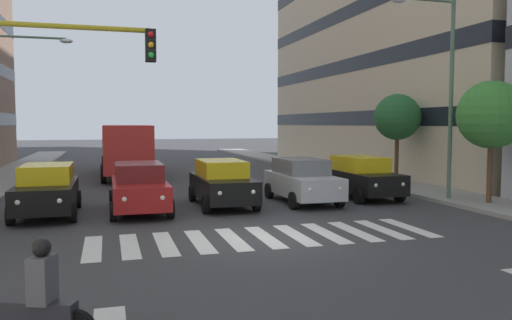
% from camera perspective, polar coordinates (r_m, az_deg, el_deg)
% --- Properties ---
extents(ground_plane, '(180.00, 180.00, 0.00)m').
position_cam_1_polar(ground_plane, '(14.14, 1.00, -8.57)').
color(ground_plane, '#38383A').
extents(crosswalk_markings, '(9.45, 2.80, 0.01)m').
position_cam_1_polar(crosswalk_markings, '(14.14, 1.00, -8.56)').
color(crosswalk_markings, silver).
rests_on(crosswalk_markings, ground_plane).
extents(car_0, '(2.02, 4.44, 1.72)m').
position_cam_1_polar(car_0, '(21.79, 11.64, -1.83)').
color(car_0, black).
rests_on(car_0, ground_plane).
extents(car_1, '(2.02, 4.44, 1.72)m').
position_cam_1_polar(car_1, '(20.17, 5.13, -2.23)').
color(car_1, '#B2B7BC').
rests_on(car_1, ground_plane).
extents(car_2, '(2.02, 4.44, 1.72)m').
position_cam_1_polar(car_2, '(19.25, -3.80, -2.53)').
color(car_2, black).
rests_on(car_2, ground_plane).
extents(car_3, '(2.02, 4.44, 1.72)m').
position_cam_1_polar(car_3, '(18.32, -12.90, -2.96)').
color(car_3, maroon).
rests_on(car_3, ground_plane).
extents(car_4, '(2.02, 4.44, 1.72)m').
position_cam_1_polar(car_4, '(18.61, -22.26, -3.05)').
color(car_4, black).
rests_on(car_4, ground_plane).
extents(bus_behind_traffic, '(2.78, 10.50, 3.00)m').
position_cam_1_polar(bus_behind_traffic, '(31.27, -14.36, 1.68)').
color(bus_behind_traffic, red).
rests_on(bus_behind_traffic, ground_plane).
extents(motorcycle_with_rider, '(1.60, 0.77, 1.57)m').
position_cam_1_polar(motorcycle_with_rider, '(7.78, -23.08, -14.64)').
color(motorcycle_with_rider, black).
rests_on(motorcycle_with_rider, ground_plane).
extents(street_lamp_left, '(2.78, 0.28, 7.78)m').
position_cam_1_polar(street_lamp_left, '(21.28, 20.07, 8.54)').
color(street_lamp_left, '#4C6B56').
rests_on(street_lamp_left, sidewalk_left).
extents(street_lamp_right, '(3.45, 0.28, 6.86)m').
position_cam_1_polar(street_lamp_right, '(24.84, -26.02, 6.73)').
color(street_lamp_right, '#4C6B56').
rests_on(street_lamp_right, sidewalk_right).
extents(street_tree_0, '(2.51, 2.51, 4.53)m').
position_cam_1_polar(street_tree_0, '(20.85, 24.77, 4.57)').
color(street_tree_0, '#513823').
rests_on(street_tree_0, sidewalk_left).
extents(street_tree_1, '(2.29, 2.29, 4.42)m').
position_cam_1_polar(street_tree_1, '(26.38, 15.48, 4.60)').
color(street_tree_1, '#513823').
rests_on(street_tree_1, sidewalk_left).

